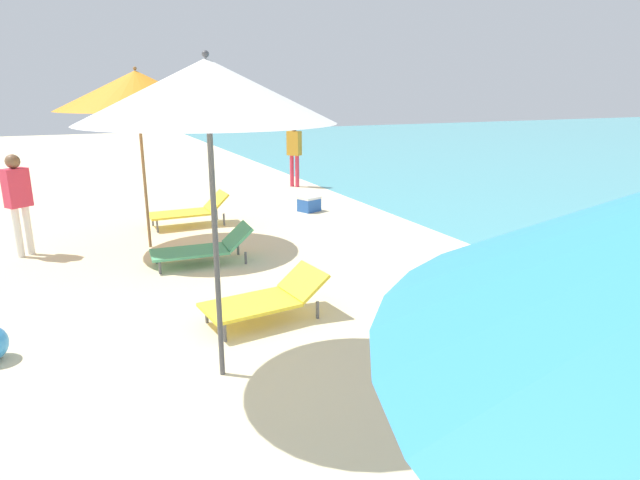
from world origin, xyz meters
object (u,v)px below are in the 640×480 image
at_px(umbrella_third, 207,92).
at_px(cooler_box, 309,204).
at_px(lounger_farthest_shoreside, 190,210).
at_px(umbrella_farthest, 137,91).
at_px(person_walking_mid, 294,148).
at_px(person_walking_near, 18,195).
at_px(lounger_third_shoreside, 266,298).
at_px(lounger_farthest_inland, 204,247).

bearing_deg(umbrella_third, cooler_box, 60.15).
relative_size(umbrella_third, cooler_box, 5.54).
bearing_deg(umbrella_third, lounger_farthest_shoreside, 81.35).
distance_m(umbrella_farthest, person_walking_mid, 6.53).
bearing_deg(cooler_box, umbrella_third, -119.85).
bearing_deg(person_walking_near, lounger_farthest_shoreside, -106.03).
distance_m(umbrella_farthest, cooler_box, 4.58).
bearing_deg(lounger_third_shoreside, cooler_box, -125.24).
relative_size(person_walking_near, cooler_box, 3.12).
relative_size(umbrella_farthest, person_walking_mid, 1.69).
bearing_deg(lounger_farthest_shoreside, person_walking_mid, -138.18).
distance_m(umbrella_farthest, lounger_farthest_inland, 2.74).
relative_size(lounger_farthest_shoreside, cooler_box, 2.90).
relative_size(umbrella_farthest, lounger_farthest_inland, 1.91).
height_order(lounger_third_shoreside, cooler_box, lounger_third_shoreside).
xyz_separation_m(lounger_third_shoreside, person_walking_near, (-2.74, 4.02, 0.72)).
bearing_deg(person_walking_mid, umbrella_farthest, -172.89).
height_order(umbrella_third, person_walking_mid, umbrella_third).
relative_size(lounger_farthest_inland, person_walking_mid, 0.89).
relative_size(umbrella_third, person_walking_mid, 1.67).
height_order(lounger_farthest_shoreside, person_walking_near, person_walking_near).
xyz_separation_m(umbrella_farthest, lounger_farthest_shoreside, (0.95, 1.23, -2.28)).
distance_m(lounger_third_shoreside, cooler_box, 5.87).
xyz_separation_m(umbrella_farthest, cooler_box, (3.60, 1.47, -2.42)).
relative_size(lounger_third_shoreside, person_walking_near, 0.91).
relative_size(lounger_third_shoreside, person_walking_mid, 0.85).
xyz_separation_m(person_walking_near, person_walking_mid, (6.37, 4.20, 0.08)).
distance_m(umbrella_third, lounger_farthest_inland, 4.21).
bearing_deg(umbrella_farthest, cooler_box, 22.22).
xyz_separation_m(umbrella_third, person_walking_near, (-1.94, 5.04, -1.60)).
xyz_separation_m(umbrella_farthest, lounger_farthest_inland, (0.65, -1.29, -2.33)).
xyz_separation_m(lounger_farthest_shoreside, person_walking_near, (-2.85, -0.92, 0.69)).
bearing_deg(person_walking_near, umbrella_third, 167.20).
bearing_deg(person_walking_near, umbrella_farthest, -133.18).
relative_size(lounger_farthest_inland, cooler_box, 2.95).
distance_m(umbrella_third, lounger_third_shoreside, 2.66).
bearing_deg(cooler_box, lounger_farthest_shoreside, -174.84).
bearing_deg(cooler_box, umbrella_farthest, -157.78).
bearing_deg(umbrella_third, person_walking_near, 111.07).
bearing_deg(umbrella_third, person_walking_mid, 64.40).
height_order(umbrella_third, lounger_third_shoreside, umbrella_third).
height_order(umbrella_farthest, person_walking_near, umbrella_farthest).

